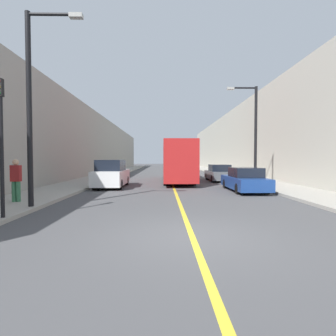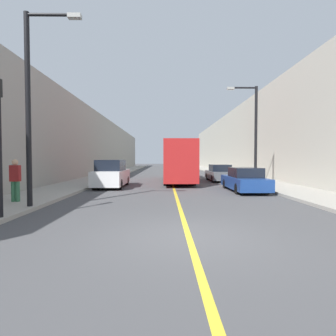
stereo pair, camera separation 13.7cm
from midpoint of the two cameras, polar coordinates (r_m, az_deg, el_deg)
The scene contains 14 objects.
ground_plane at distance 6.95m, azimuth 4.68°, elevation -14.64°, with size 200.00×200.00×0.00m, color #474749.
sidewalk_left at distance 37.25m, azimuth -11.20°, elevation -0.99°, with size 3.24×72.00×0.15m, color #9E998E.
sidewalk_right at distance 37.51m, azimuth 11.00°, elevation -0.97°, with size 3.24×72.00×0.15m, color #9E998E.
building_row_left at distance 38.05m, azimuth -16.63°, elevation 4.74°, with size 4.00×72.00×7.74m, color gray.
building_row_right at distance 38.46m, azimuth 16.34°, elevation 5.51°, with size 4.00×72.00×8.81m, color #B7B2A3.
road_center_line at distance 36.69m, azimuth -0.06°, elevation -1.11°, with size 0.16×72.00×0.01m, color gold.
bus at distance 22.89m, azimuth 1.82°, elevation 1.52°, with size 2.40×10.98×3.37m.
parked_suv_left at distance 18.78m, azimuth -12.39°, elevation -1.41°, with size 1.89×4.81×1.92m.
car_right_near at distance 16.81m, azimuth 16.09°, elevation -2.60°, with size 1.84×4.79×1.46m.
car_right_mid at distance 23.96m, azimuth 10.87°, elevation -1.19°, with size 1.86×4.62×1.48m.
street_lamp_left at distance 11.62m, azimuth -27.53°, elevation 13.44°, with size 2.18×0.24×7.43m.
street_lamp_right at distance 19.78m, azimuth 17.86°, elevation 8.04°, with size 2.18×0.24×6.97m.
traffic_light at distance 9.72m, azimuth -32.87°, elevation 4.67°, with size 0.16×0.18×4.32m.
pedestrian at distance 13.02m, azimuth -30.45°, elevation -2.23°, with size 0.40×0.26×1.83m.
Camera 1 is at (-0.75, -6.63, 1.99)m, focal length 28.00 mm.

